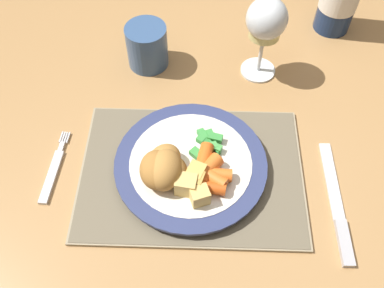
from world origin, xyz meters
The scene contains 12 objects.
ground_plane centered at (0.00, 0.00, 0.00)m, with size 6.00×6.00×0.00m, color #4C4238.
dining_table centered at (0.00, 0.00, 0.66)m, with size 1.39×0.92×0.74m.
placemat centered at (0.01, -0.22, 0.74)m, with size 0.35×0.25×0.01m.
dinner_plate centered at (0.01, -0.22, 0.76)m, with size 0.24×0.24×0.02m.
breaded_croquettes centered at (-0.03, -0.24, 0.79)m, with size 0.08×0.10×0.05m.
green_beans_pile centered at (0.04, -0.19, 0.77)m, with size 0.05×0.08×0.02m.
glazed_carrots centered at (0.04, -0.24, 0.78)m, with size 0.06×0.09×0.02m.
fork centered at (-0.21, -0.22, 0.74)m, with size 0.02×0.14×0.01m.
table_knife centered at (0.24, -0.28, 0.74)m, with size 0.02×0.21×0.01m.
wine_glass centered at (0.13, 0.01, 0.85)m, with size 0.07×0.07×0.16m.
roast_potatoes centered at (0.02, -0.26, 0.78)m, with size 0.05×0.07×0.03m.
drinking_cup centered at (-0.08, 0.03, 0.78)m, with size 0.08×0.08×0.08m.
Camera 1 is at (0.02, -0.57, 1.33)m, focal length 40.00 mm.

